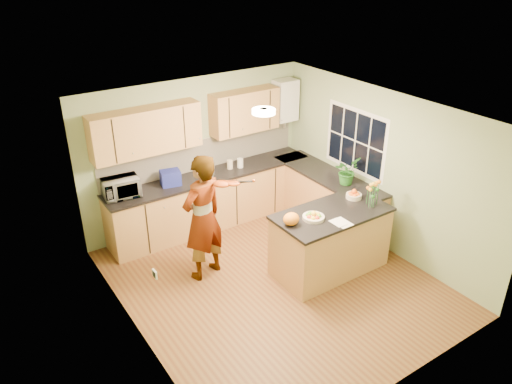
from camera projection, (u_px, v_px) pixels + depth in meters
floor at (274, 282)px, 7.17m from camera, size 4.50×4.50×0.00m
ceiling at (278, 114)px, 6.05m from camera, size 4.00×4.50×0.02m
wall_back at (196, 152)px, 8.28m from camera, size 4.00×0.02×2.50m
wall_front at (409, 294)px, 4.94m from camera, size 4.00×0.02×2.50m
wall_left at (132, 252)px, 5.62m from camera, size 0.02×4.50×2.50m
wall_right at (382, 171)px, 7.61m from camera, size 0.02×4.50×2.50m
back_counter at (212, 199)px, 8.46m from camera, size 3.64×0.62×0.94m
right_counter at (327, 200)px, 8.44m from camera, size 0.62×2.24×0.94m
splashback at (202, 154)px, 8.34m from camera, size 3.60×0.02×0.52m
upper_cabinets at (189, 122)px, 7.80m from camera, size 3.20×0.34×0.70m
boiler at (285, 100)px, 8.72m from camera, size 0.40×0.30×0.86m
window_right at (355, 141)px, 7.92m from camera, size 0.01×1.30×1.05m
light_switch at (155, 274)px, 5.16m from camera, size 0.02×0.09×0.09m
ceiling_lamp at (264, 111)px, 6.29m from camera, size 0.30×0.30×0.07m
peninsula_island at (330, 241)px, 7.25m from camera, size 1.68×0.86×0.96m
fruit_dish at (314, 216)px, 6.84m from camera, size 0.30×0.30×0.11m
orange_bowl at (354, 195)px, 7.39m from camera, size 0.23×0.23×0.14m
flower_vase at (374, 188)px, 7.07m from camera, size 0.23×0.23×0.43m
orange_bag at (291, 219)px, 6.68m from camera, size 0.25×0.21×0.17m
papers at (342, 222)px, 6.76m from camera, size 0.20×0.27×0.01m
violinist at (203, 218)px, 6.93m from camera, size 0.78×0.61×1.88m
violin at (222, 184)px, 6.62m from camera, size 0.61×0.53×0.15m
microwave at (121, 188)px, 7.45m from camera, size 0.56×0.41×0.29m
blue_box at (170, 178)px, 7.83m from camera, size 0.34×0.28×0.24m
kettle at (210, 168)px, 8.18m from camera, size 0.16×0.16×0.29m
jar_cream at (230, 164)px, 8.41m from camera, size 0.10×0.10×0.15m
jar_white at (240, 163)px, 8.46m from camera, size 0.11×0.11×0.16m
potted_plant at (347, 171)px, 7.83m from camera, size 0.48×0.44×0.43m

